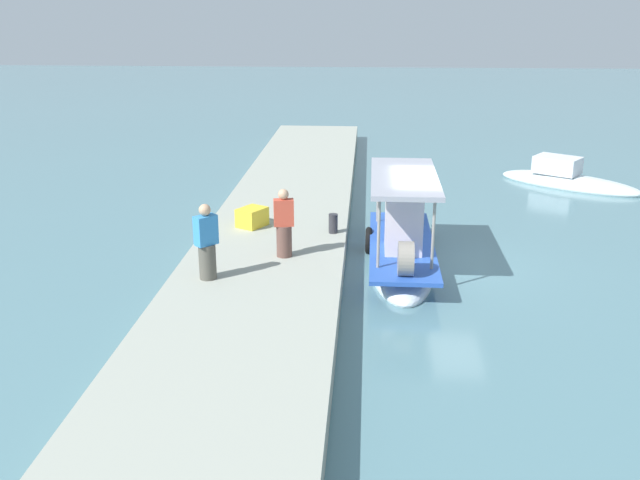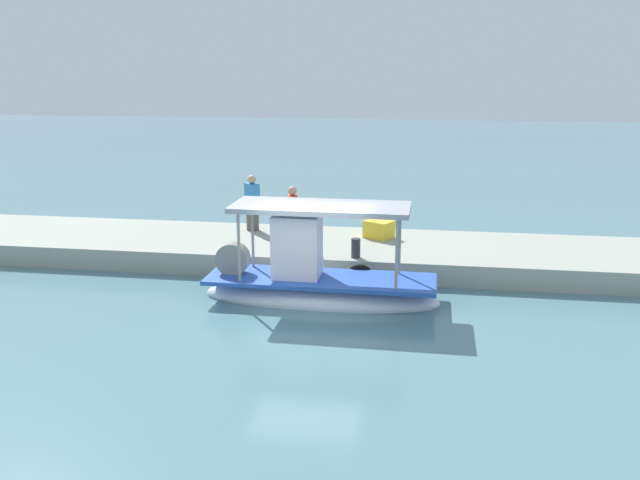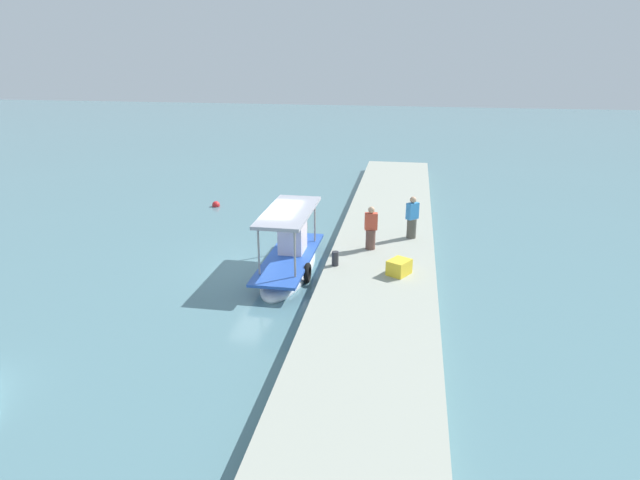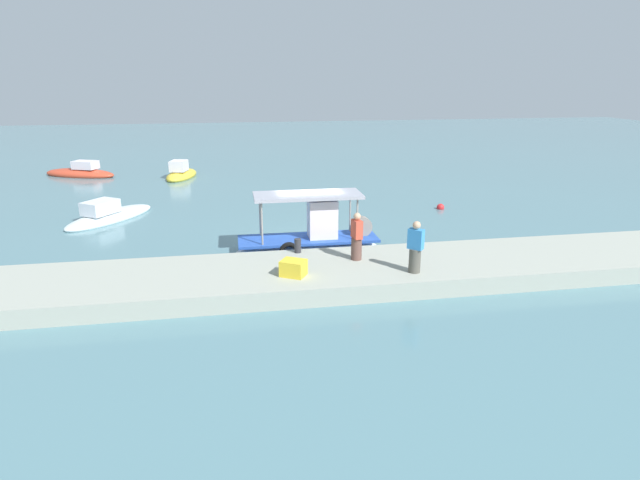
# 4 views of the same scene
# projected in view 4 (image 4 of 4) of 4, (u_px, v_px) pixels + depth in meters

# --- Properties ---
(ground_plane) EXTENTS (120.00, 120.00, 0.00)m
(ground_plane) POSITION_uv_depth(u_px,v_px,m) (308.00, 244.00, 21.65)
(ground_plane) COLOR slate
(dock_quay) EXTENTS (36.00, 3.83, 0.60)m
(dock_quay) POSITION_uv_depth(u_px,v_px,m) (327.00, 274.00, 17.51)
(dock_quay) COLOR #9EA295
(dock_quay) RESTS_ON ground_plane
(main_fishing_boat) EXTENTS (5.70, 1.76, 2.69)m
(main_fishing_boat) POSITION_uv_depth(u_px,v_px,m) (311.00, 240.00, 20.60)
(main_fishing_boat) COLOR silver
(main_fishing_boat) RESTS_ON ground_plane
(fisherman_near_bollard) EXTENTS (0.53, 0.53, 1.70)m
(fisherman_near_bollard) POSITION_uv_depth(u_px,v_px,m) (415.00, 249.00, 16.67)
(fisherman_near_bollard) COLOR #524F47
(fisherman_near_bollard) RESTS_ON dock_quay
(fisherman_by_crate) EXTENTS (0.42, 0.50, 1.66)m
(fisherman_by_crate) POSITION_uv_depth(u_px,v_px,m) (357.00, 239.00, 17.84)
(fisherman_by_crate) COLOR brown
(fisherman_by_crate) RESTS_ON dock_quay
(mooring_bollard) EXTENTS (0.24, 0.24, 0.51)m
(mooring_bollard) POSITION_uv_depth(u_px,v_px,m) (298.00, 246.00, 18.69)
(mooring_bollard) COLOR #2D2D33
(mooring_bollard) RESTS_ON dock_quay
(cargo_crate) EXTENTS (0.95, 0.89, 0.51)m
(cargo_crate) POSITION_uv_depth(u_px,v_px,m) (293.00, 268.00, 16.52)
(cargo_crate) COLOR yellow
(cargo_crate) RESTS_ON dock_quay
(marker_buoy) EXTENTS (0.40, 0.40, 0.40)m
(marker_buoy) POSITION_uv_depth(u_px,v_px,m) (440.00, 207.00, 27.30)
(marker_buoy) COLOR red
(marker_buoy) RESTS_ON ground_plane
(moored_boat_near) EXTENTS (2.58, 4.20, 1.47)m
(moored_boat_near) POSITION_uv_depth(u_px,v_px,m) (181.00, 174.00, 35.65)
(moored_boat_near) COLOR gold
(moored_boat_near) RESTS_ON ground_plane
(moored_boat_mid) EXTENTS (4.43, 5.27, 1.26)m
(moored_boat_mid) POSITION_uv_depth(u_px,v_px,m) (109.00, 216.00, 25.33)
(moored_boat_mid) COLOR silver
(moored_boat_mid) RESTS_ON ground_plane
(moored_boat_far) EXTENTS (5.47, 3.57, 1.32)m
(moored_boat_far) POSITION_uv_depth(u_px,v_px,m) (81.00, 173.00, 36.18)
(moored_boat_far) COLOR #C44027
(moored_boat_far) RESTS_ON ground_plane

